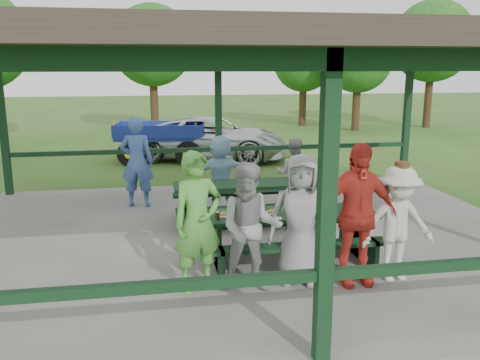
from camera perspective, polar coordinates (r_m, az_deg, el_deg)
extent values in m
plane|color=#314F18|center=(8.78, 0.96, -6.92)|extent=(90.00, 90.00, 0.00)
cube|color=slate|center=(8.76, 0.96, -6.61)|extent=(10.00, 8.00, 0.10)
cube|color=black|center=(4.79, 9.65, -3.82)|extent=(0.15, 0.15, 3.00)
cube|color=black|center=(12.42, -25.05, 5.28)|extent=(0.15, 0.15, 3.00)
cube|color=black|center=(12.10, -2.43, 6.29)|extent=(0.15, 0.15, 3.00)
cube|color=black|center=(13.58, 18.21, 6.37)|extent=(0.15, 0.15, 3.00)
cube|color=black|center=(4.81, -19.39, -11.94)|extent=(4.65, 0.10, 0.10)
cube|color=black|center=(12.11, -13.75, 3.07)|extent=(4.65, 0.10, 0.10)
cube|color=black|center=(12.72, 8.40, 3.75)|extent=(4.65, 0.10, 0.10)
cube|color=black|center=(4.60, 10.31, 13.16)|extent=(9.80, 0.15, 0.20)
cube|color=black|center=(12.02, -2.50, 12.93)|extent=(9.80, 0.15, 0.20)
cube|color=#2E2621|center=(8.28, 1.04, 14.58)|extent=(10.60, 8.60, 0.24)
cube|color=black|center=(7.50, 5.58, -3.85)|extent=(2.53, 0.75, 0.06)
cube|color=black|center=(7.09, 6.73, -7.39)|extent=(2.53, 0.28, 0.05)
cube|color=black|center=(8.10, 4.49, -4.75)|extent=(2.53, 0.28, 0.05)
cube|color=black|center=(7.40, -2.66, -6.84)|extent=(0.06, 0.70, 0.75)
cube|color=black|center=(7.95, 13.12, -5.76)|extent=(0.06, 0.70, 0.75)
cube|color=black|center=(7.45, -2.65, -7.92)|extent=(0.06, 1.39, 0.45)
cube|color=black|center=(8.00, 13.07, -6.78)|extent=(0.06, 1.39, 0.45)
cube|color=black|center=(9.33, 0.93, -0.49)|extent=(2.72, 0.75, 0.06)
cube|color=black|center=(8.88, 1.60, -3.15)|extent=(2.72, 0.28, 0.05)
cube|color=black|center=(9.93, 0.32, -1.42)|extent=(2.72, 0.28, 0.05)
cube|color=black|center=(9.27, -6.28, -2.85)|extent=(0.06, 0.70, 0.75)
cube|color=black|center=(9.70, 7.80, -2.19)|extent=(0.06, 0.70, 0.75)
cube|color=black|center=(9.31, -6.26, -3.74)|extent=(0.06, 1.39, 0.45)
cube|color=black|center=(9.74, 7.78, -3.04)|extent=(0.06, 1.39, 0.45)
cylinder|color=white|center=(7.30, -1.71, -3.96)|extent=(0.22, 0.22, 0.01)
torus|color=olive|center=(7.27, -2.00, -3.86)|extent=(0.10, 0.10, 0.03)
torus|color=olive|center=(7.28, -1.37, -3.83)|extent=(0.10, 0.10, 0.03)
torus|color=olive|center=(7.33, -1.76, -3.70)|extent=(0.10, 0.10, 0.03)
cylinder|color=white|center=(7.43, 3.70, -3.69)|extent=(0.22, 0.22, 0.01)
torus|color=olive|center=(7.39, 3.43, -3.58)|extent=(0.10, 0.10, 0.03)
torus|color=olive|center=(7.41, 4.04, -3.55)|extent=(0.10, 0.10, 0.03)
torus|color=olive|center=(7.46, 3.62, -3.43)|extent=(0.10, 0.10, 0.03)
cylinder|color=white|center=(7.59, 8.28, -3.43)|extent=(0.22, 0.22, 0.01)
torus|color=olive|center=(7.56, 8.04, -3.32)|extent=(0.10, 0.10, 0.03)
torus|color=olive|center=(7.58, 8.62, -3.29)|extent=(0.10, 0.10, 0.03)
torus|color=olive|center=(7.63, 8.18, -3.18)|extent=(0.10, 0.10, 0.03)
cylinder|color=white|center=(7.83, 13.07, -3.13)|extent=(0.22, 0.22, 0.01)
torus|color=olive|center=(7.79, 12.86, -3.03)|extent=(0.10, 0.10, 0.03)
torus|color=olive|center=(7.82, 13.40, -3.00)|extent=(0.10, 0.10, 0.03)
torus|color=olive|center=(7.86, 12.95, -2.89)|extent=(0.10, 0.10, 0.03)
cylinder|color=#381E0F|center=(7.10, -2.53, -4.08)|extent=(0.06, 0.06, 0.10)
cylinder|color=#381E0F|center=(7.31, 5.95, -3.64)|extent=(0.06, 0.06, 0.10)
cylinder|color=#381E0F|center=(7.35, 7.14, -3.57)|extent=(0.06, 0.06, 0.10)
cylinder|color=#381E0F|center=(7.36, 7.40, -3.56)|extent=(0.06, 0.06, 0.10)
cylinder|color=#381E0F|center=(7.44, 9.15, -3.45)|extent=(0.06, 0.06, 0.10)
cone|color=white|center=(7.74, 7.14, -2.75)|extent=(0.09, 0.09, 0.10)
cone|color=white|center=(7.75, 7.56, -2.73)|extent=(0.09, 0.09, 0.10)
cone|color=white|center=(7.80, 8.74, -2.66)|extent=(0.09, 0.09, 0.10)
cone|color=white|center=(7.89, 10.45, -2.57)|extent=(0.09, 0.09, 0.10)
imported|color=#55A53D|center=(6.48, -4.76, -4.73)|extent=(0.77, 0.63, 1.82)
imported|color=#9A9A9D|center=(6.45, 1.20, -5.41)|extent=(0.92, 0.77, 1.68)
imported|color=gray|center=(6.75, 6.85, -4.40)|extent=(0.99, 0.80, 1.75)
imported|color=red|center=(6.82, 12.90, -3.80)|extent=(1.11, 0.46, 1.90)
imported|color=silver|center=(7.12, 17.30, -4.71)|extent=(1.03, 0.60, 1.58)
cylinder|color=#55331D|center=(6.94, 17.69, 1.04)|extent=(0.33, 0.33, 0.02)
cylinder|color=#55331D|center=(6.93, 17.72, 1.53)|extent=(0.19, 0.19, 0.11)
imported|color=#94C3E5|center=(10.07, -2.20, 0.76)|extent=(1.48, 0.70, 1.53)
imported|color=#3D5DA0|center=(10.57, -11.50, 2.00)|extent=(0.75, 0.56, 1.86)
imported|color=gray|center=(10.30, 5.97, 0.71)|extent=(0.85, 0.76, 1.44)
imported|color=silver|center=(16.36, -3.24, 4.71)|extent=(5.37, 3.74, 1.36)
cube|color=navy|center=(16.15, -8.93, 4.80)|extent=(2.84, 1.66, 0.12)
cube|color=navy|center=(15.45, -9.21, 5.34)|extent=(2.69, 0.37, 0.39)
cube|color=navy|center=(16.79, -8.74, 5.93)|extent=(2.69, 0.37, 0.39)
cube|color=navy|center=(16.31, -13.71, 5.52)|extent=(0.22, 1.35, 0.39)
cube|color=navy|center=(16.04, -4.13, 5.73)|extent=(0.22, 1.35, 0.39)
cylinder|color=black|center=(15.61, -12.31, 2.88)|extent=(0.75, 0.26, 0.73)
cylinder|color=yellow|center=(15.61, -12.31, 2.88)|extent=(0.29, 0.24, 0.27)
cylinder|color=black|center=(17.03, -11.57, 3.72)|extent=(0.75, 0.26, 0.73)
cylinder|color=yellow|center=(17.03, -11.57, 3.72)|extent=(0.29, 0.24, 0.27)
cylinder|color=black|center=(15.43, -5.93, 3.00)|extent=(0.75, 0.26, 0.73)
cylinder|color=yellow|center=(15.43, -5.93, 3.00)|extent=(0.29, 0.24, 0.27)
cylinder|color=black|center=(16.86, -5.71, 3.82)|extent=(0.75, 0.26, 0.73)
cylinder|color=yellow|center=(16.86, -5.71, 3.82)|extent=(0.29, 0.24, 0.27)
cube|color=navy|center=(16.08, -2.39, 4.56)|extent=(0.97, 0.19, 0.08)
cone|color=#F2590C|center=(16.31, -13.90, 5.85)|extent=(0.06, 0.39, 0.39)
cylinder|color=black|center=(23.56, -9.61, 8.78)|extent=(0.36, 0.36, 2.82)
sphere|color=#1B5115|center=(23.52, -9.84, 14.68)|extent=(3.61, 3.61, 3.61)
cylinder|color=black|center=(25.97, 7.05, 8.65)|extent=(0.36, 0.36, 2.32)
sphere|color=#1B5115|center=(25.91, 7.17, 13.07)|extent=(2.98, 2.98, 2.98)
cylinder|color=black|center=(24.34, 12.91, 8.26)|extent=(0.36, 0.36, 2.40)
sphere|color=#1B5115|center=(24.28, 13.16, 13.12)|extent=(3.07, 3.07, 3.07)
cylinder|color=black|center=(26.58, 20.39, 8.80)|extent=(0.36, 0.36, 3.01)
sphere|color=#1B5115|center=(26.56, 20.83, 14.37)|extent=(3.86, 3.86, 3.86)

